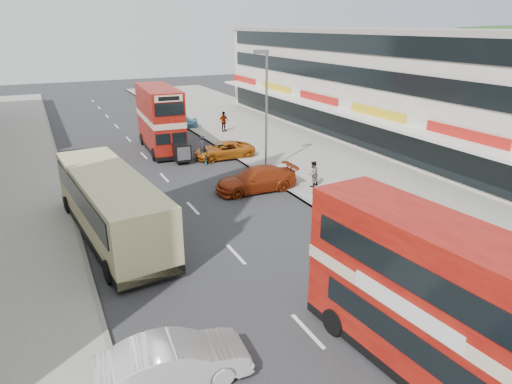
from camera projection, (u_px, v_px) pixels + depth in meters
ground at (343, 370)px, 13.50m from camera, size 160.00×160.00×0.00m
road_surface at (164, 178)px, 30.38m from camera, size 12.00×90.00×0.01m
pavement_right at (316, 155)px, 35.26m from camera, size 12.00×90.00×0.15m
kerb_left at (66, 190)px, 27.86m from camera, size 0.20×90.00×0.16m
kerb_right at (247, 165)px, 32.85m from camera, size 0.20×90.00×0.16m
commercial_row at (385, 86)px, 38.60m from camera, size 9.90×46.20×9.30m
street_lamp at (265, 103)px, 29.70m from camera, size 1.00×0.20×8.12m
bus_main at (421, 295)px, 12.91m from camera, size 3.01×8.37×4.57m
bus_second at (160, 119)px, 36.09m from camera, size 2.88×8.97×4.87m
coach at (111, 204)px, 21.40m from camera, size 3.83×11.06×2.87m
car_left_front at (174, 362)px, 12.78m from camera, size 4.39×1.78×1.42m
car_right_a at (256, 179)px, 27.75m from camera, size 5.13×2.23×1.47m
car_right_b at (224, 150)px, 34.56m from camera, size 4.71×2.46×1.26m
car_right_c at (178, 123)px, 44.20m from camera, size 3.83×1.74×1.28m
pedestrian_near at (313, 174)px, 28.06m from camera, size 0.70×0.59×1.62m
pedestrian_far at (224, 121)px, 42.56m from camera, size 1.18×0.75×1.87m
cyclist at (203, 154)px, 33.44m from camera, size 0.72×1.88×2.04m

